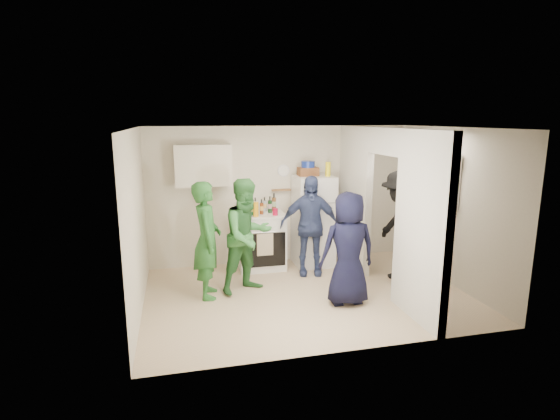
% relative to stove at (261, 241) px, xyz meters
% --- Properties ---
extents(floor, '(4.80, 4.80, 0.00)m').
position_rel_stove_xyz_m(floor, '(0.44, -1.37, -0.50)').
color(floor, beige).
rests_on(floor, ground).
extents(wall_back, '(4.80, 0.00, 4.80)m').
position_rel_stove_xyz_m(wall_back, '(0.44, 0.33, 0.75)').
color(wall_back, silver).
rests_on(wall_back, floor).
extents(wall_front, '(4.80, 0.00, 4.80)m').
position_rel_stove_xyz_m(wall_front, '(0.44, -3.07, 0.75)').
color(wall_front, silver).
rests_on(wall_front, floor).
extents(wall_left, '(0.00, 3.40, 3.40)m').
position_rel_stove_xyz_m(wall_left, '(-1.96, -1.37, 0.75)').
color(wall_left, silver).
rests_on(wall_left, floor).
extents(wall_right, '(0.00, 3.40, 3.40)m').
position_rel_stove_xyz_m(wall_right, '(2.84, -1.37, 0.75)').
color(wall_right, silver).
rests_on(wall_right, floor).
extents(ceiling, '(4.80, 4.80, 0.00)m').
position_rel_stove_xyz_m(ceiling, '(0.44, -1.37, 2.00)').
color(ceiling, white).
rests_on(ceiling, wall_back).
extents(partition_pier_back, '(0.12, 1.20, 2.50)m').
position_rel_stove_xyz_m(partition_pier_back, '(1.64, -0.27, 0.75)').
color(partition_pier_back, silver).
rests_on(partition_pier_back, floor).
extents(partition_pier_front, '(0.12, 1.20, 2.50)m').
position_rel_stove_xyz_m(partition_pier_front, '(1.64, -2.47, 0.75)').
color(partition_pier_front, silver).
rests_on(partition_pier_front, floor).
extents(partition_header, '(0.12, 1.00, 0.40)m').
position_rel_stove_xyz_m(partition_header, '(1.64, -1.37, 1.80)').
color(partition_header, silver).
rests_on(partition_header, partition_pier_back).
extents(stove, '(0.83, 0.70, 1.00)m').
position_rel_stove_xyz_m(stove, '(0.00, 0.00, 0.00)').
color(stove, white).
rests_on(stove, floor).
extents(upper_cabinet, '(0.95, 0.34, 0.70)m').
position_rel_stove_xyz_m(upper_cabinet, '(-0.96, 0.15, 1.35)').
color(upper_cabinet, silver).
rests_on(upper_cabinet, wall_back).
extents(fridge, '(0.67, 0.65, 1.63)m').
position_rel_stove_xyz_m(fridge, '(0.97, -0.03, 0.32)').
color(fridge, white).
rests_on(fridge, floor).
extents(wicker_basket, '(0.35, 0.25, 0.15)m').
position_rel_stove_xyz_m(wicker_basket, '(0.87, 0.02, 1.21)').
color(wicker_basket, brown).
rests_on(wicker_basket, fridge).
extents(blue_bowl, '(0.24, 0.24, 0.11)m').
position_rel_stove_xyz_m(blue_bowl, '(0.87, 0.02, 1.34)').
color(blue_bowl, navy).
rests_on(blue_bowl, wicker_basket).
extents(yellow_cup_stack_top, '(0.09, 0.09, 0.25)m').
position_rel_stove_xyz_m(yellow_cup_stack_top, '(1.19, -0.13, 1.26)').
color(yellow_cup_stack_top, yellow).
rests_on(yellow_cup_stack_top, fridge).
extents(wall_clock, '(0.22, 0.02, 0.22)m').
position_rel_stove_xyz_m(wall_clock, '(0.49, 0.31, 1.20)').
color(wall_clock, white).
rests_on(wall_clock, wall_back).
extents(spice_shelf, '(0.35, 0.08, 0.03)m').
position_rel_stove_xyz_m(spice_shelf, '(0.44, 0.28, 0.85)').
color(spice_shelf, olive).
rests_on(spice_shelf, wall_back).
extents(nook_window, '(0.03, 0.70, 0.80)m').
position_rel_stove_xyz_m(nook_window, '(2.82, -1.17, 1.15)').
color(nook_window, black).
rests_on(nook_window, wall_right).
extents(nook_window_frame, '(0.04, 0.76, 0.86)m').
position_rel_stove_xyz_m(nook_window_frame, '(2.81, -1.17, 1.15)').
color(nook_window_frame, white).
rests_on(nook_window_frame, wall_right).
extents(nook_valance, '(0.04, 0.82, 0.18)m').
position_rel_stove_xyz_m(nook_valance, '(2.78, -1.17, 1.50)').
color(nook_valance, white).
rests_on(nook_valance, wall_right).
extents(yellow_cup_stack_stove, '(0.09, 0.09, 0.25)m').
position_rel_stove_xyz_m(yellow_cup_stack_stove, '(-0.12, -0.22, 0.62)').
color(yellow_cup_stack_stove, orange).
rests_on(yellow_cup_stack_stove, stove).
extents(red_cup, '(0.09, 0.09, 0.12)m').
position_rel_stove_xyz_m(red_cup, '(0.22, -0.20, 0.56)').
color(red_cup, '#AB0B2F').
rests_on(red_cup, stove).
extents(person_green_left, '(0.47, 0.67, 1.75)m').
position_rel_stove_xyz_m(person_green_left, '(-1.01, -1.07, 0.38)').
color(person_green_left, '#2C6F2C').
rests_on(person_green_left, floor).
extents(person_green_center, '(1.06, 0.97, 1.76)m').
position_rel_stove_xyz_m(person_green_center, '(-0.39, -1.00, 0.38)').
color(person_green_center, '#3A8038').
rests_on(person_green_center, floor).
extents(person_denim, '(1.06, 0.60, 1.71)m').
position_rel_stove_xyz_m(person_denim, '(0.75, -0.50, 0.36)').
color(person_denim, '#364876').
rests_on(person_denim, floor).
extents(person_navy, '(0.81, 0.54, 1.64)m').
position_rel_stove_xyz_m(person_navy, '(0.92, -1.79, 0.32)').
color(person_navy, black).
rests_on(person_navy, floor).
extents(person_nook, '(0.81, 1.25, 1.82)m').
position_rel_stove_xyz_m(person_nook, '(2.08, -1.13, 0.41)').
color(person_nook, black).
rests_on(person_nook, floor).
extents(bottle_a, '(0.07, 0.07, 0.32)m').
position_rel_stove_xyz_m(bottle_a, '(-0.29, 0.11, 0.66)').
color(bottle_a, brown).
rests_on(bottle_a, stove).
extents(bottle_b, '(0.08, 0.08, 0.25)m').
position_rel_stove_xyz_m(bottle_b, '(-0.17, -0.10, 0.62)').
color(bottle_b, '#1F5D31').
rests_on(bottle_b, stove).
extents(bottle_c, '(0.07, 0.07, 0.25)m').
position_rel_stove_xyz_m(bottle_c, '(-0.06, 0.17, 0.62)').
color(bottle_c, silver).
rests_on(bottle_c, stove).
extents(bottle_d, '(0.07, 0.07, 0.26)m').
position_rel_stove_xyz_m(bottle_d, '(0.01, -0.06, 0.63)').
color(bottle_d, maroon).
rests_on(bottle_d, stove).
extents(bottle_e, '(0.07, 0.07, 0.26)m').
position_rel_stove_xyz_m(bottle_e, '(0.11, 0.16, 0.63)').
color(bottle_e, '#A9B0BC').
rests_on(bottle_e, stove).
extents(bottle_f, '(0.07, 0.07, 0.29)m').
position_rel_stove_xyz_m(bottle_f, '(0.18, 0.03, 0.64)').
color(bottle_f, '#123317').
rests_on(bottle_f, stove).
extents(bottle_g, '(0.08, 0.08, 0.32)m').
position_rel_stove_xyz_m(bottle_g, '(0.28, 0.15, 0.66)').
color(bottle_g, brown).
rests_on(bottle_g, stove).
extents(bottle_h, '(0.07, 0.07, 0.25)m').
position_rel_stove_xyz_m(bottle_h, '(-0.30, -0.12, 0.62)').
color(bottle_h, silver).
rests_on(bottle_h, stove).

